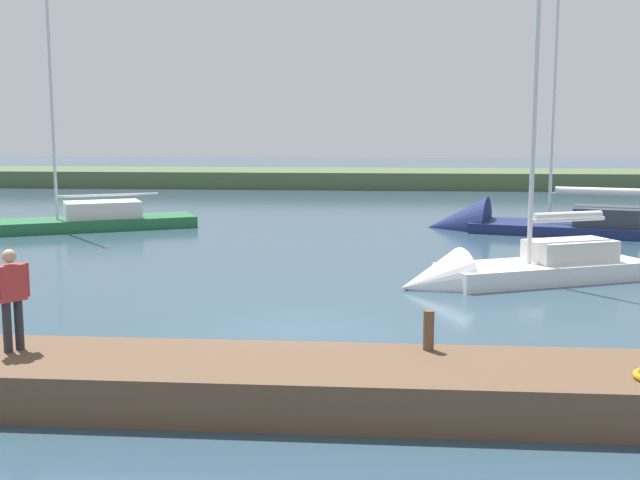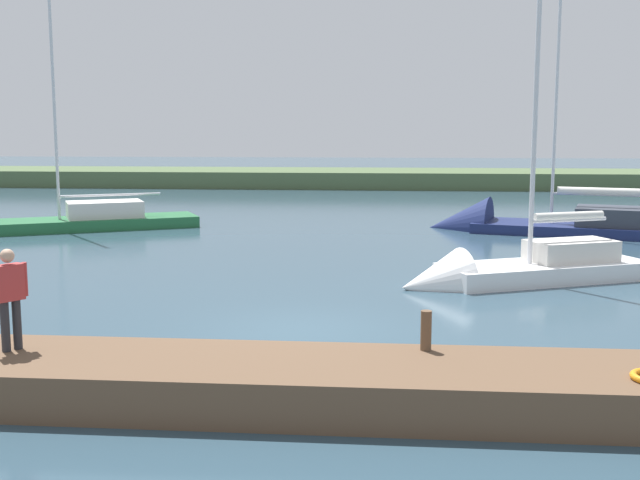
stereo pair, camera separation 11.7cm
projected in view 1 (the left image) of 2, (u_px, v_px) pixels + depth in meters
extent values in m
plane|color=#2D4756|center=(303.00, 330.00, 16.82)|extent=(200.00, 200.00, 0.00)
cube|color=#4C603D|center=(361.00, 186.00, 58.55)|extent=(180.00, 8.00, 2.40)
cube|color=brown|center=(272.00, 383.00, 12.17)|extent=(24.66, 2.30, 0.72)
cylinder|color=brown|center=(429.00, 330.00, 12.67)|extent=(0.18, 0.18, 0.66)
cube|color=#236638|center=(89.00, 229.00, 33.54)|extent=(9.12, 6.19, 0.90)
cube|color=silver|center=(103.00, 209.00, 33.65)|extent=(3.61, 3.03, 0.70)
cylinder|color=silver|center=(50.00, 74.00, 32.15)|extent=(0.12, 0.12, 12.07)
cylinder|color=silver|center=(108.00, 195.00, 33.66)|extent=(3.87, 2.00, 0.10)
cube|color=white|center=(543.00, 278.00, 22.27)|extent=(6.37, 4.24, 0.88)
cone|color=white|center=(432.00, 286.00, 21.15)|extent=(2.44, 2.54, 1.99)
cube|color=silver|center=(570.00, 250.00, 22.43)|extent=(2.79, 2.18, 0.60)
cylinder|color=silver|center=(534.00, 126.00, 21.50)|extent=(0.13, 0.13, 7.68)
cylinder|color=silver|center=(568.00, 220.00, 22.27)|extent=(2.32, 1.09, 0.11)
cylinder|color=silver|center=(568.00, 216.00, 22.25)|extent=(2.14, 1.09, 0.22)
cube|color=navy|center=(578.00, 234.00, 32.00)|extent=(9.04, 5.13, 0.82)
cone|color=navy|center=(457.00, 228.00, 33.76)|extent=(3.27, 3.46, 2.86)
cube|color=#333842|center=(606.00, 216.00, 31.53)|extent=(3.03, 2.89, 0.73)
cylinder|color=silver|center=(554.00, 96.00, 31.62)|extent=(0.13, 0.13, 10.41)
cylinder|color=silver|center=(601.00, 194.00, 31.49)|extent=(3.84, 1.20, 0.10)
cylinder|color=silver|center=(601.00, 192.00, 31.47)|extent=(3.52, 1.30, 0.32)
cylinder|color=#28282D|center=(7.00, 327.00, 12.54)|extent=(0.14, 0.14, 0.83)
cylinder|color=#28282D|center=(19.00, 325.00, 12.69)|extent=(0.14, 0.14, 0.83)
cube|color=#B23333|center=(11.00, 283.00, 12.52)|extent=(0.44, 0.49, 0.59)
sphere|color=tan|center=(9.00, 256.00, 12.45)|extent=(0.22, 0.22, 0.22)
cylinder|color=#B23333|center=(27.00, 279.00, 12.72)|extent=(0.09, 0.09, 0.56)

